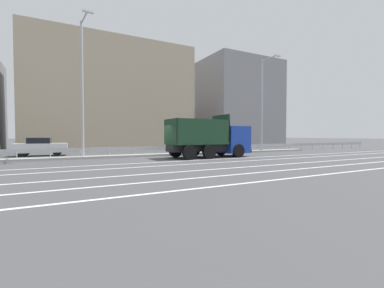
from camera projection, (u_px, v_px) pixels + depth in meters
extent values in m
plane|color=#424244|center=(158.00, 158.00, 19.62)|extent=(320.00, 320.00, 0.00)
cube|color=silver|center=(221.00, 159.00, 18.84)|extent=(65.38, 0.16, 0.01)
cube|color=silver|center=(237.00, 161.00, 17.13)|extent=(65.38, 0.16, 0.01)
cube|color=silver|center=(266.00, 166.00, 14.77)|extent=(65.38, 0.16, 0.01)
cube|color=silver|center=(294.00, 169.00, 13.05)|extent=(65.38, 0.16, 0.01)
cube|color=silver|center=(327.00, 174.00, 11.43)|extent=(65.38, 0.16, 0.01)
cube|color=gray|center=(150.00, 155.00, 21.49)|extent=(35.96, 1.10, 0.18)
cube|color=#9EA0A5|center=(146.00, 148.00, 22.44)|extent=(65.38, 0.04, 0.32)
cylinder|color=#ADADB2|center=(17.00, 156.00, 18.07)|extent=(0.09, 0.09, 0.62)
cylinder|color=#ADADB2|center=(50.00, 155.00, 19.05)|extent=(0.09, 0.09, 0.62)
cylinder|color=#ADADB2|center=(81.00, 154.00, 20.02)|extent=(0.09, 0.09, 0.62)
cylinder|color=#ADADB2|center=(109.00, 153.00, 20.99)|extent=(0.09, 0.09, 0.62)
cylinder|color=#ADADB2|center=(134.00, 152.00, 21.96)|extent=(0.09, 0.09, 0.62)
cylinder|color=#ADADB2|center=(157.00, 151.00, 22.93)|extent=(0.09, 0.09, 0.62)
cylinder|color=#ADADB2|center=(178.00, 151.00, 23.90)|extent=(0.09, 0.09, 0.62)
cylinder|color=#ADADB2|center=(198.00, 150.00, 24.88)|extent=(0.09, 0.09, 0.62)
cylinder|color=#ADADB2|center=(216.00, 150.00, 25.85)|extent=(0.09, 0.09, 0.62)
cylinder|color=#ADADB2|center=(233.00, 149.00, 26.82)|extent=(0.09, 0.09, 0.62)
cylinder|color=#ADADB2|center=(248.00, 149.00, 27.79)|extent=(0.09, 0.09, 0.62)
cylinder|color=#ADADB2|center=(263.00, 148.00, 28.76)|extent=(0.09, 0.09, 0.62)
cylinder|color=#ADADB2|center=(276.00, 148.00, 29.74)|extent=(0.09, 0.09, 0.62)
cylinder|color=#ADADB2|center=(289.00, 147.00, 30.71)|extent=(0.09, 0.09, 0.62)
cylinder|color=#ADADB2|center=(301.00, 147.00, 31.68)|extent=(0.09, 0.09, 0.62)
cylinder|color=#ADADB2|center=(312.00, 147.00, 32.65)|extent=(0.09, 0.09, 0.62)
cylinder|color=#ADADB2|center=(323.00, 146.00, 33.62)|extent=(0.09, 0.09, 0.62)
cylinder|color=#ADADB2|center=(333.00, 146.00, 34.59)|extent=(0.09, 0.09, 0.62)
cylinder|color=#ADADB2|center=(342.00, 146.00, 35.57)|extent=(0.09, 0.09, 0.62)
cylinder|color=#ADADB2|center=(351.00, 146.00, 36.54)|extent=(0.09, 0.09, 0.62)
cylinder|color=#ADADB2|center=(360.00, 145.00, 37.51)|extent=(0.09, 0.09, 0.62)
cube|color=#19389E|center=(232.00, 139.00, 21.51)|extent=(2.05, 2.47, 2.18)
cube|color=black|center=(242.00, 135.00, 21.99)|extent=(0.05, 2.10, 0.82)
cube|color=black|center=(242.00, 150.00, 22.05)|extent=(0.13, 2.40, 0.24)
cube|color=black|center=(197.00, 148.00, 19.93)|extent=(4.74, 1.40, 0.53)
cube|color=#193823|center=(197.00, 144.00, 19.92)|extent=(4.57, 2.40, 0.12)
cube|color=#193823|center=(190.00, 131.00, 20.88)|extent=(4.54, 0.15, 1.79)
cube|color=#193823|center=(205.00, 131.00, 18.90)|extent=(4.54, 0.15, 1.79)
cube|color=#193823|center=(221.00, 129.00, 20.94)|extent=(0.13, 2.35, 2.24)
cube|color=#193823|center=(171.00, 131.00, 18.83)|extent=(0.13, 2.35, 1.79)
cylinder|color=black|center=(221.00, 149.00, 22.45)|extent=(1.04, 0.33, 1.04)
cylinder|color=black|center=(238.00, 151.00, 20.35)|extent=(1.04, 0.33, 1.04)
cylinder|color=black|center=(194.00, 150.00, 21.16)|extent=(1.04, 0.33, 1.04)
cylinder|color=black|center=(209.00, 152.00, 19.05)|extent=(1.04, 0.33, 1.04)
cylinder|color=black|center=(175.00, 151.00, 20.37)|extent=(1.04, 0.33, 1.04)
cylinder|color=black|center=(190.00, 153.00, 18.27)|extent=(1.04, 0.33, 1.04)
cylinder|color=white|center=(210.00, 152.00, 24.23)|extent=(0.16, 0.16, 0.28)
cylinder|color=black|center=(210.00, 149.00, 24.22)|extent=(0.16, 0.16, 0.28)
cylinder|color=white|center=(210.00, 146.00, 24.21)|extent=(0.16, 0.16, 0.28)
cylinder|color=black|center=(210.00, 143.00, 24.20)|extent=(0.16, 0.16, 0.28)
cylinder|color=white|center=(210.00, 140.00, 24.19)|extent=(0.16, 0.16, 0.28)
cylinder|color=#1E4CB2|center=(210.00, 135.00, 24.18)|extent=(0.78, 0.03, 0.78)
cylinder|color=white|center=(210.00, 135.00, 24.18)|extent=(0.84, 0.02, 0.84)
cylinder|color=#ADADB2|center=(82.00, 90.00, 19.04)|extent=(0.18, 0.18, 10.17)
cylinder|color=#ADADB2|center=(84.00, 17.00, 17.92)|extent=(0.33, 2.30, 0.10)
cube|color=silver|center=(88.00, 12.00, 16.96)|extent=(0.72, 0.27, 0.12)
cylinder|color=#ADADB2|center=(262.00, 106.00, 26.98)|extent=(0.18, 0.18, 9.68)
cylinder|color=#ADADB2|center=(270.00, 58.00, 25.81)|extent=(0.24, 2.24, 0.10)
cube|color=silver|center=(277.00, 56.00, 24.79)|extent=(0.71, 0.24, 0.12)
cube|color=silver|center=(41.00, 148.00, 21.85)|extent=(4.14, 1.99, 0.77)
cube|color=black|center=(39.00, 141.00, 21.78)|extent=(1.79, 1.64, 0.48)
cylinder|color=black|center=(58.00, 151.00, 23.13)|extent=(0.61, 0.24, 0.60)
cylinder|color=black|center=(57.00, 153.00, 21.62)|extent=(0.61, 0.24, 0.60)
cylinder|color=black|center=(26.00, 152.00, 22.11)|extent=(0.61, 0.24, 0.60)
cylinder|color=black|center=(22.00, 153.00, 20.60)|extent=(0.61, 0.24, 0.60)
cube|color=tan|center=(111.00, 97.00, 32.69)|extent=(19.54, 8.47, 13.23)
cube|color=gray|center=(234.00, 105.00, 42.21)|extent=(11.82, 11.16, 13.50)
cube|color=silver|center=(173.00, 123.00, 50.57)|extent=(3.60, 3.60, 8.61)
sphere|color=gold|center=(173.00, 94.00, 50.39)|extent=(3.24, 3.24, 3.24)
cone|color=gold|center=(173.00, 84.00, 50.33)|extent=(0.30, 0.30, 1.20)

